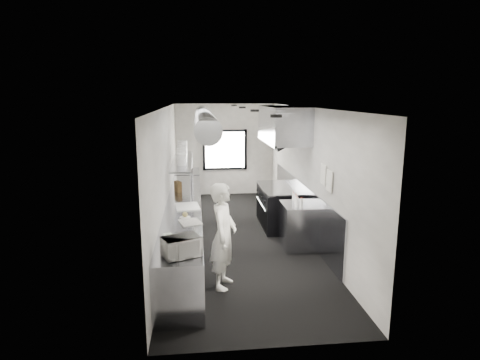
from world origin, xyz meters
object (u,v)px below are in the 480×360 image
object	(u,v)px
cutting_board	(187,206)
plate_stack_c	(182,152)
range	(279,206)
squeeze_bottle_a	(301,203)
plate_stack_b	(182,155)
squeeze_bottle_d	(296,198)
far_work_table	(188,186)
exhaust_hood	(283,125)
plate_stack_a	(182,159)
squeeze_bottle_e	(294,197)
bottle_station	(298,226)
line_cook	(223,236)
plate_stack_d	(183,148)
squeeze_bottle_b	(297,202)
prep_counter	(184,226)
squeeze_bottle_c	(296,200)
microwave	(181,247)
small_plate	(185,217)
pass_shelf	(183,162)
deli_tub_a	(171,239)
deli_tub_b	(168,238)
knife_block	(178,187)

from	to	relation	value
cutting_board	plate_stack_c	xyz separation A→B (m)	(-0.15, 1.87, 0.81)
range	squeeze_bottle_a	xyz separation A→B (m)	(0.09, -1.68, 0.52)
plate_stack_b	squeeze_bottle_d	size ratio (longest dim) A/B	1.79
far_work_table	exhaust_hood	bearing A→B (deg)	-48.06
plate_stack_a	squeeze_bottle_e	size ratio (longest dim) A/B	1.54
bottle_station	line_cook	world-z (taller)	line_cook
plate_stack_d	squeeze_bottle_b	world-z (taller)	plate_stack_d
prep_counter	squeeze_bottle_e	bearing A→B (deg)	2.49
exhaust_hood	squeeze_bottle_c	world-z (taller)	exhaust_hood
exhaust_hood	plate_stack_a	xyz separation A→B (m)	(-2.29, -0.41, -0.69)
microwave	squeeze_bottle_e	xyz separation A→B (m)	(2.21, 2.75, -0.05)
microwave	cutting_board	world-z (taller)	microwave
plate_stack_c	plate_stack_d	xyz separation A→B (m)	(-0.00, 0.60, 0.03)
plate_stack_a	exhaust_hood	bearing A→B (deg)	10.07
small_plate	plate_stack_c	size ratio (longest dim) A/B	0.65
pass_shelf	plate_stack_b	distance (m)	0.30
exhaust_hood	line_cook	size ratio (longest dim) A/B	1.29
bottle_station	squeeze_bottle_c	xyz separation A→B (m)	(-0.06, 0.00, 0.54)
far_work_table	cutting_board	distance (m)	3.89
plate_stack_c	deli_tub_a	bearing A→B (deg)	-90.96
bottle_station	squeeze_bottle_a	bearing A→B (deg)	-94.51
deli_tub_a	squeeze_bottle_e	xyz separation A→B (m)	(2.39, 2.19, 0.03)
range	squeeze_bottle_d	distance (m)	1.35
squeeze_bottle_a	microwave	bearing A→B (deg)	-135.80
deli_tub_a	prep_counter	bearing A→B (deg)	86.49
plate_stack_b	exhaust_hood	bearing A→B (deg)	-1.60
deli_tub_b	squeeze_bottle_d	world-z (taller)	squeeze_bottle_d
plate_stack_d	squeeze_bottle_b	bearing A→B (deg)	-49.67
deli_tub_a	bottle_station	bearing A→B (deg)	37.93
plate_stack_d	squeeze_bottle_b	distance (m)	3.61
bottle_station	plate_stack_d	world-z (taller)	plate_stack_d
exhaust_hood	deli_tub_a	size ratio (longest dim) A/B	14.93
deli_tub_a	deli_tub_b	size ratio (longest dim) A/B	1.00
prep_counter	plate_stack_c	distance (m)	2.13
prep_counter	small_plate	xyz separation A→B (m)	(0.05, -0.89, 0.46)
range	bottle_station	distance (m)	1.40
squeeze_bottle_b	squeeze_bottle_d	world-z (taller)	squeeze_bottle_b
deli_tub_b	cutting_board	size ratio (longest dim) A/B	0.25
far_work_table	range	bearing A→B (deg)	-48.81
small_plate	knife_block	xyz separation A→B (m)	(-0.21, 2.04, 0.11)
plate_stack_b	prep_counter	bearing A→B (deg)	-87.46
exhaust_hood	prep_counter	xyz separation A→B (m)	(-2.25, -1.20, -1.94)
prep_counter	microwave	distance (m)	2.71
cutting_board	squeeze_bottle_d	size ratio (longest dim) A/B	3.45
line_cook	squeeze_bottle_a	bearing A→B (deg)	-34.47
range	plate_stack_d	world-z (taller)	plate_stack_d
deli_tub_a	plate_stack_a	bearing A→B (deg)	88.29
bottle_station	microwave	world-z (taller)	microwave
plate_stack_d	squeeze_bottle_a	bearing A→B (deg)	-49.95
cutting_board	knife_block	bearing A→B (deg)	100.15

